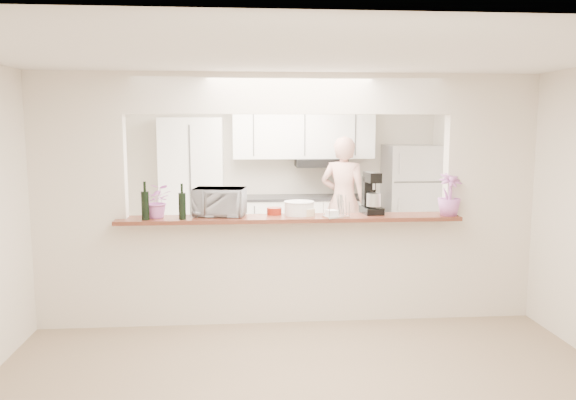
{
  "coord_description": "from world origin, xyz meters",
  "views": [
    {
      "loc": [
        -0.47,
        -5.55,
        1.99
      ],
      "look_at": [
        0.01,
        0.3,
        1.21
      ],
      "focal_mm": 35.0,
      "sensor_mm": 36.0,
      "label": 1
    }
  ],
  "objects": [
    {
      "name": "wine_bottle_b",
      "position": [
        -1.4,
        -0.15,
        1.24
      ],
      "size": [
        0.07,
        0.07,
        0.37
      ],
      "color": "black",
      "rests_on": "bar_counter"
    },
    {
      "name": "partition",
      "position": [
        0.0,
        0.0,
        1.48
      ],
      "size": [
        5.0,
        0.15,
        2.5
      ],
      "color": "silver",
      "rests_on": "floor"
    },
    {
      "name": "plate_stack_a",
      "position": [
        0.1,
        0.03,
        1.16
      ],
      "size": [
        0.31,
        0.31,
        0.14
      ],
      "color": "white",
      "rests_on": "bar_counter"
    },
    {
      "name": "kitchen_cabinets",
      "position": [
        -0.19,
        2.72,
        0.97
      ],
      "size": [
        3.15,
        0.62,
        2.25
      ],
      "color": "white",
      "rests_on": "floor"
    },
    {
      "name": "serving_bowls",
      "position": [
        -0.7,
        0.05,
        1.2
      ],
      "size": [
        0.36,
        0.36,
        0.23
      ],
      "primitive_type": "imported",
      "rotation": [
        0.0,
        0.0,
        0.2
      ],
      "color": "white",
      "rests_on": "bar_counter"
    },
    {
      "name": "stand_mixer",
      "position": [
        0.85,
        0.06,
        1.28
      ],
      "size": [
        0.21,
        0.31,
        0.43
      ],
      "color": "black",
      "rests_on": "bar_counter"
    },
    {
      "name": "plate_stack_b",
      "position": [
        0.1,
        0.03,
        1.13
      ],
      "size": [
        0.25,
        0.25,
        0.09
      ],
      "color": "white",
      "rests_on": "bar_counter"
    },
    {
      "name": "refrigerator",
      "position": [
        2.05,
        2.65,
        0.85
      ],
      "size": [
        0.75,
        0.7,
        1.7
      ],
      "primitive_type": "cube",
      "color": "#B8B8BE",
      "rests_on": "floor"
    },
    {
      "name": "person",
      "position": [
        0.97,
        2.3,
        0.92
      ],
      "size": [
        0.79,
        0.68,
        1.83
      ],
      "primitive_type": "imported",
      "rotation": [
        0.0,
        0.0,
        2.7
      ],
      "color": "tan",
      "rests_on": "floor"
    },
    {
      "name": "wine_bottle_a",
      "position": [
        -1.05,
        -0.15,
        1.23
      ],
      "size": [
        0.07,
        0.07,
        0.35
      ],
      "color": "black",
      "rests_on": "bar_counter"
    },
    {
      "name": "tan_bowl",
      "position": [
        0.18,
        -0.03,
        1.13
      ],
      "size": [
        0.15,
        0.15,
        0.07
      ],
      "primitive_type": "cylinder",
      "color": "beige",
      "rests_on": "bar_counter"
    },
    {
      "name": "flower_right",
      "position": [
        1.6,
        -0.12,
        1.3
      ],
      "size": [
        0.27,
        0.27,
        0.43
      ],
      "primitive_type": "imported",
      "rotation": [
        0.0,
        0.0,
        0.15
      ],
      "color": "#D673D1",
      "rests_on": "bar_counter"
    },
    {
      "name": "utensil_caddy",
      "position": [
        0.45,
        -0.15,
        1.19
      ],
      "size": [
        0.28,
        0.21,
        0.23
      ],
      "color": "silver",
      "rests_on": "bar_counter"
    },
    {
      "name": "floor",
      "position": [
        0.0,
        0.0,
        0.0
      ],
      "size": [
        6.0,
        6.0,
        0.0
      ],
      "primitive_type": "plane",
      "color": "gray",
      "rests_on": "ground"
    },
    {
      "name": "flower_left",
      "position": [
        -1.3,
        -0.04,
        1.26
      ],
      "size": [
        0.34,
        0.3,
        0.34
      ],
      "primitive_type": "imported",
      "rotation": [
        0.0,
        0.0,
        -0.12
      ],
      "color": "pink",
      "rests_on": "bar_counter"
    },
    {
      "name": "tile_overlay",
      "position": [
        0.0,
        1.55,
        0.01
      ],
      "size": [
        5.0,
        2.9,
        0.01
      ],
      "primitive_type": "cube",
      "color": "silver",
      "rests_on": "floor"
    },
    {
      "name": "toaster_oven",
      "position": [
        -0.7,
        0.05,
        1.23
      ],
      "size": [
        0.55,
        0.42,
        0.28
      ],
      "primitive_type": "imported",
      "rotation": [
        0.0,
        0.0,
        -0.16
      ],
      "color": "#B0B0B5",
      "rests_on": "bar_counter"
    },
    {
      "name": "red_bowl",
      "position": [
        -0.15,
        0.08,
        1.13
      ],
      "size": [
        0.15,
        0.15,
        0.07
      ],
      "primitive_type": "cylinder",
      "color": "maroon",
      "rests_on": "bar_counter"
    },
    {
      "name": "bar_counter",
      "position": [
        0.0,
        -0.0,
        0.58
      ],
      "size": [
        3.4,
        0.38,
        1.09
      ],
      "color": "silver",
      "rests_on": "floor"
    }
  ]
}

